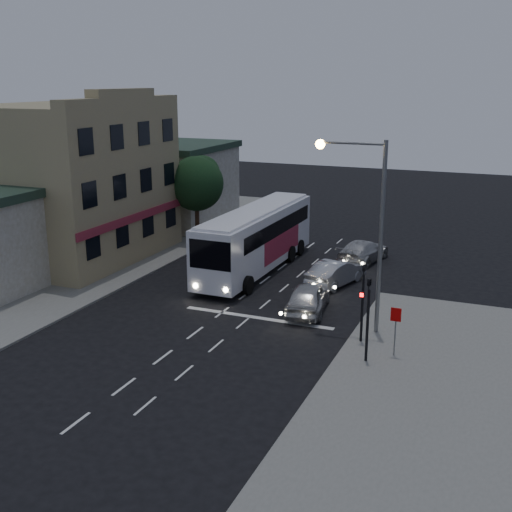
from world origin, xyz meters
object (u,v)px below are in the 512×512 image
at_px(car_suv, 308,297).
at_px(car_sedan_b, 363,251).
at_px(streetlight, 368,215).
at_px(traffic_signal_side, 368,310).
at_px(street_tree, 196,181).
at_px(traffic_signal_main, 363,293).
at_px(car_sedan_a, 336,273).
at_px(tour_bus, 256,237).
at_px(regulatory_sign, 396,324).

distance_m(car_suv, car_sedan_b, 10.41).
bearing_deg(car_sedan_b, streetlight, 113.22).
xyz_separation_m(car_suv, car_sedan_b, (0.42, 10.40, -0.06)).
distance_m(traffic_signal_side, street_tree, 23.24).
bearing_deg(traffic_signal_main, car_sedan_a, 113.19).
height_order(car_suv, streetlight, streetlight).
height_order(tour_bus, street_tree, street_tree).
xyz_separation_m(regulatory_sign, street_tree, (-17.51, 15.26, 2.90)).
height_order(car_suv, traffic_signal_main, traffic_signal_main).
distance_m(car_suv, street_tree, 17.04).
bearing_deg(traffic_signal_main, traffic_signal_side, -70.51).
height_order(car_sedan_b, traffic_signal_side, traffic_signal_side).
xyz_separation_m(car_suv, street_tree, (-12.27, 11.22, 3.71)).
distance_m(regulatory_sign, street_tree, 23.40).
bearing_deg(car_sedan_b, street_tree, 6.10).
relative_size(tour_bus, car_sedan_a, 2.87).
height_order(tour_bus, streetlight, streetlight).
height_order(traffic_signal_side, streetlight, streetlight).
xyz_separation_m(car_sedan_a, traffic_signal_side, (4.12, -9.97, 1.68)).
xyz_separation_m(car_sedan_a, car_sedan_b, (0.31, 5.43, -0.01)).
relative_size(streetlight, street_tree, 1.45).
height_order(car_suv, regulatory_sign, regulatory_sign).
bearing_deg(street_tree, tour_bus, -37.56).
xyz_separation_m(tour_bus, street_tree, (-6.93, 5.33, 2.36)).
bearing_deg(tour_bus, regulatory_sign, -42.43).
height_order(car_sedan_a, streetlight, streetlight).
relative_size(car_sedan_b, traffic_signal_side, 1.22).
bearing_deg(streetlight, car_sedan_b, 103.40).
height_order(streetlight, street_tree, streetlight).
xyz_separation_m(car_suv, streetlight, (3.28, -1.60, 4.95)).
height_order(traffic_signal_main, streetlight, streetlight).
height_order(car_sedan_b, streetlight, streetlight).
bearing_deg(traffic_signal_main, regulatory_sign, -30.84).
distance_m(car_sedan_a, traffic_signal_main, 8.85).
distance_m(car_sedan_b, streetlight, 13.31).
height_order(traffic_signal_side, street_tree, street_tree).
bearing_deg(car_sedan_a, traffic_signal_side, 128.45).
bearing_deg(streetlight, traffic_signal_side, -74.30).
height_order(car_sedan_b, traffic_signal_main, traffic_signal_main).
bearing_deg(car_sedan_b, tour_bus, 47.82).
distance_m(tour_bus, car_suv, 8.07).
height_order(tour_bus, car_sedan_b, tour_bus).
bearing_deg(traffic_signal_main, car_sedan_b, 103.06).
xyz_separation_m(car_sedan_a, regulatory_sign, (5.12, -9.00, 0.85)).
relative_size(car_sedan_a, street_tree, 0.73).
bearing_deg(street_tree, streetlight, -39.51).
relative_size(car_sedan_a, regulatory_sign, 2.05).
distance_m(tour_bus, street_tree, 9.05).
relative_size(car_suv, car_sedan_b, 0.92).
xyz_separation_m(tour_bus, traffic_signal_side, (9.58, -10.90, 0.28)).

